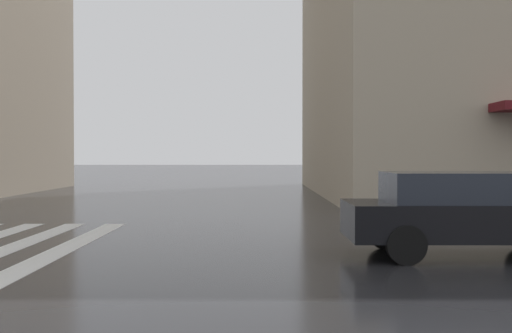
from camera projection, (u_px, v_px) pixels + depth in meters
The scene contains 1 object.
car_black at pixel (467, 211), 10.58m from camera, with size 1.85×4.10×1.41m.
Camera 1 is at (-5.07, -4.17, 1.69)m, focal length 44.47 mm.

